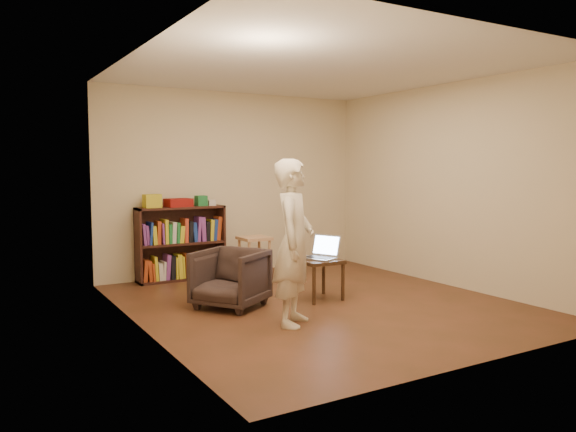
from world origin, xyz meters
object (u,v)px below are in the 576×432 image
laptop (321,253)px  bookshelf (181,248)px  side_table (319,266)px  person (294,242)px  stool (254,245)px  armchair (230,278)px

laptop → bookshelf: bearing=-173.8°
side_table → person: bearing=-136.5°
laptop → stool: bearing=161.9°
person → bookshelf: bearing=48.3°
side_table → person: person is taller
person → laptop: bearing=-3.1°
bookshelf → person: person is taller
person → side_table: bearing=-2.5°
armchair → person: (0.26, -0.92, 0.49)m
stool → armchair: bearing=-126.1°
side_table → person: 1.17m
bookshelf → side_table: bearing=-62.6°
bookshelf → person: (0.20, -2.66, 0.37)m
side_table → laptop: laptop is taller
person → stool: bearing=26.3°
bookshelf → armchair: (-0.06, -1.74, -0.12)m
stool → person: person is taller
bookshelf → stool: bookshelf is taller
stool → person: 2.40m
armchair → laptop: laptop is taller
bookshelf → laptop: size_ratio=2.55×
armchair → laptop: (1.11, -0.13, 0.21)m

